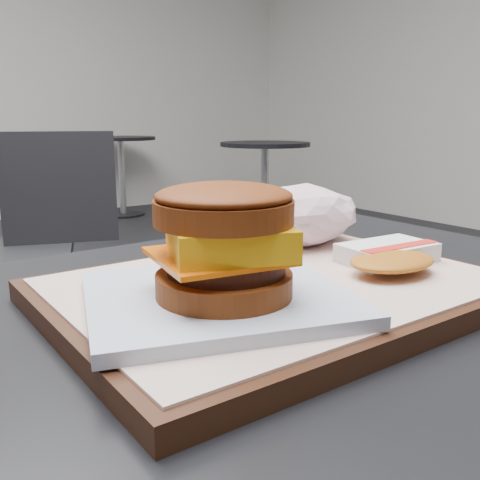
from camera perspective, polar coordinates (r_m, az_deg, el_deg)
name	(u,v)px	position (r m, az deg, el deg)	size (l,w,h in m)	color
serving_tray	(278,290)	(0.47, 4.03, -5.36)	(0.38, 0.28, 0.02)	black
breakfast_sandwich	(222,255)	(0.39, -1.89, -1.66)	(0.23, 0.22, 0.09)	silver
hash_brown	(389,256)	(0.52, 15.64, -1.68)	(0.12, 0.09, 0.02)	silver
crumpled_wrapper	(297,214)	(0.60, 6.12, 2.74)	(0.15, 0.11, 0.06)	white
neighbor_chair	(28,239)	(2.03, -21.70, 0.14)	(0.65, 0.54, 0.88)	#AEAFB4
bg_table_near	(265,168)	(4.00, 2.67, 7.70)	(0.66, 0.66, 0.75)	black
bg_table_far	(121,157)	(5.26, -12.59, 8.66)	(0.66, 0.66, 0.75)	black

